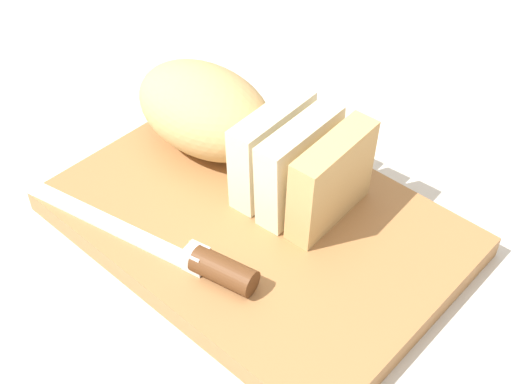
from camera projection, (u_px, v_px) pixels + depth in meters
name	position (u px, v px, depth m)	size (l,w,h in m)	color
ground_plane	(256.00, 231.00, 0.69)	(3.00, 3.00, 0.00)	beige
cutting_board	(256.00, 223.00, 0.69)	(0.38, 0.27, 0.02)	#9E6B3D
bread_loaf	(234.00, 127.00, 0.71)	(0.27, 0.11, 0.09)	tan
bread_knife	(194.00, 258.00, 0.62)	(0.28, 0.08, 0.03)	silver
crumb_near_knife	(261.00, 167.00, 0.73)	(0.01, 0.01, 0.01)	tan
crumb_near_loaf	(190.00, 242.00, 0.65)	(0.00, 0.00, 0.00)	tan
crumb_stray_left	(284.00, 227.00, 0.66)	(0.00, 0.00, 0.00)	tan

